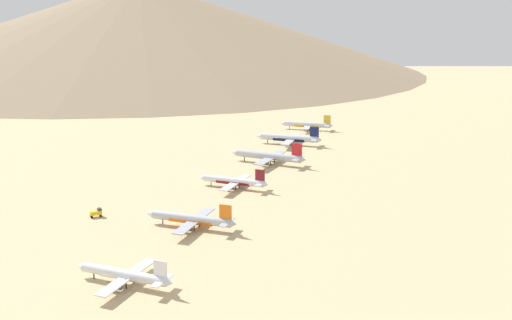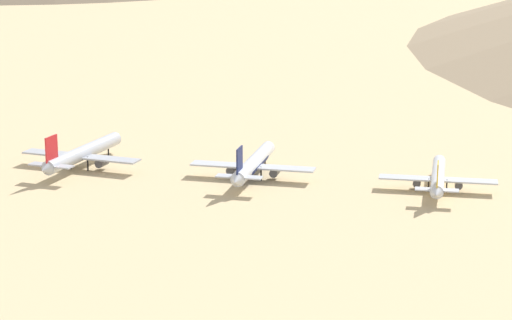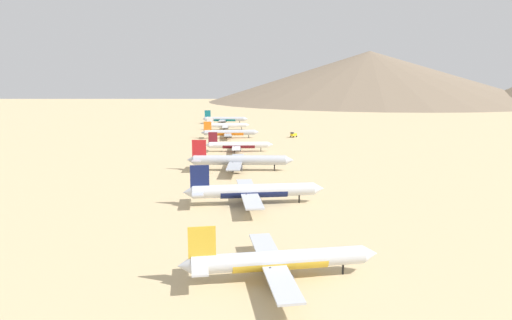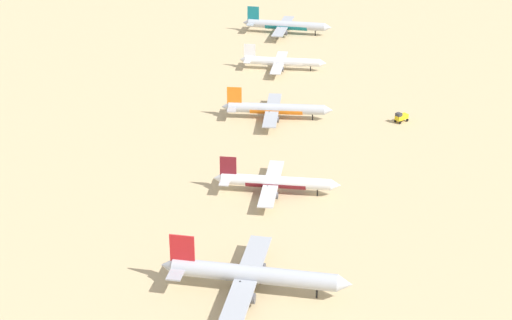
% 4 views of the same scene
% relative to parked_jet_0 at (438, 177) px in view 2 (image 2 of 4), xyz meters
% --- Properties ---
extents(parked_jet_0, '(42.27, 34.50, 12.20)m').
position_rel_parked_jet_0_xyz_m(parked_jet_0, '(0.00, 0.00, 0.00)').
color(parked_jet_0, silver).
rests_on(parked_jet_0, ground).
extents(parked_jet_1, '(47.41, 38.60, 13.67)m').
position_rel_parked_jet_0_xyz_m(parked_jet_1, '(-4.53, 55.43, 0.49)').
color(parked_jet_1, silver).
rests_on(parked_jet_1, ground).
extents(parked_jet_2, '(49.20, 39.92, 14.20)m').
position_rel_parked_jet_0_xyz_m(parked_jet_2, '(-10.40, 110.52, 0.72)').
color(parked_jet_2, '#B2B7C1').
rests_on(parked_jet_2, ground).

